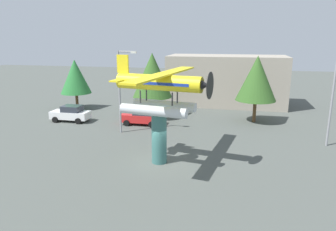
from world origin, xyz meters
TOP-DOWN VIEW (x-y plane):
  - ground_plane at (0.00, 0.00)m, footprint 140.00×140.00m
  - display_pedestal at (0.00, 0.00)m, footprint 1.10×1.10m
  - floatplane_monument at (0.13, -0.02)m, footprint 7.10×10.44m
  - car_near_white at (-12.24, 9.21)m, footprint 4.20×2.02m
  - car_mid_red at (-4.26, 9.59)m, footprint 4.20×2.02m
  - streetlight_primary at (-5.24, 6.51)m, footprint 1.84×0.28m
  - streetlight_secondary at (13.25, 6.65)m, footprint 1.84×0.28m
  - storefront_building at (3.87, 22.00)m, footprint 15.47×6.74m
  - tree_west at (-14.65, 15.11)m, footprint 3.83×3.83m
  - tree_east at (-3.94, 12.76)m, footprint 4.43×4.43m
  - tree_center_back at (7.33, 13.26)m, footprint 4.27×4.27m

SIDE VIEW (x-z plane):
  - ground_plane at x=0.00m, z-range 0.00..0.00m
  - car_near_white at x=-12.24m, z-range 0.00..1.76m
  - car_mid_red at x=-4.26m, z-range 0.00..1.76m
  - display_pedestal at x=0.00m, z-range 0.00..3.77m
  - storefront_building at x=3.87m, z-range 0.00..6.59m
  - tree_west at x=-14.65m, z-range 1.00..7.28m
  - streetlight_secondary at x=13.25m, z-range 0.62..7.73m
  - streetlight_primary at x=-5.24m, z-range 0.63..8.44m
  - tree_center_back at x=7.33m, z-range 1.18..8.32m
  - tree_east at x=-3.94m, z-range 1.19..8.52m
  - floatplane_monument at x=0.13m, z-range 3.44..7.44m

